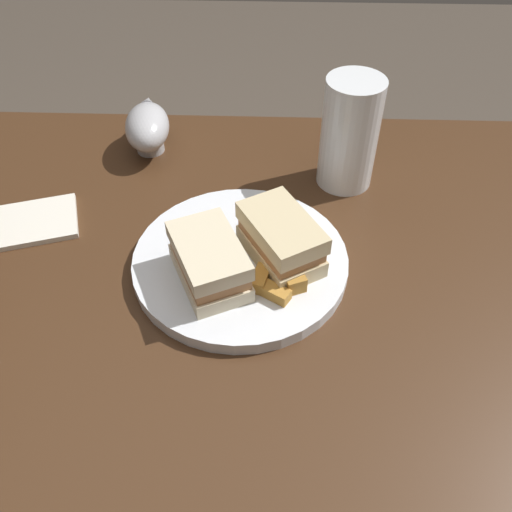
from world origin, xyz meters
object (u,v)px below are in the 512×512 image
(napkin, at_px, (37,222))
(gravy_boat, at_px, (149,126))
(pint_glass, at_px, (350,141))
(sandwich_half_left, at_px, (211,262))
(plate, at_px, (242,262))
(sandwich_half_right, at_px, (283,239))

(napkin, bearing_deg, gravy_boat, -124.89)
(napkin, bearing_deg, pint_glass, -165.16)
(sandwich_half_left, bearing_deg, plate, -132.03)
(sandwich_half_left, distance_m, pint_glass, 0.29)
(pint_glass, xyz_separation_m, gravy_boat, (0.31, -0.07, -0.03))
(plate, bearing_deg, pint_glass, -128.07)
(gravy_boat, relative_size, napkin, 1.18)
(sandwich_half_left, relative_size, sandwich_half_right, 1.00)
(plate, height_order, pint_glass, pint_glass)
(sandwich_half_right, relative_size, napkin, 1.19)
(sandwich_half_right, bearing_deg, napkin, -11.69)
(sandwich_half_right, height_order, gravy_boat, sandwich_half_right)
(gravy_boat, distance_m, napkin, 0.23)
(plate, bearing_deg, napkin, -13.91)
(sandwich_half_right, height_order, pint_glass, pint_glass)
(plate, distance_m, pint_glass, 0.24)
(napkin, bearing_deg, sandwich_half_left, 156.80)
(sandwich_half_right, height_order, napkin, sandwich_half_right)
(plate, bearing_deg, gravy_boat, -58.08)
(plate, relative_size, sandwich_half_left, 2.08)
(sandwich_half_left, height_order, sandwich_half_right, sandwich_half_right)
(sandwich_half_left, distance_m, gravy_boat, 0.32)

